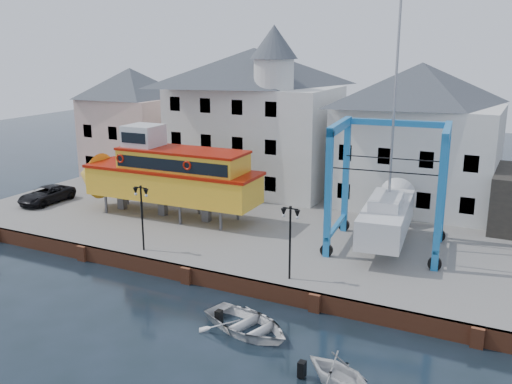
% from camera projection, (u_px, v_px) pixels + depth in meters
% --- Properties ---
extents(ground, '(140.00, 140.00, 0.00)m').
position_uv_depth(ground, '(187.00, 283.00, 33.39)').
color(ground, black).
rests_on(ground, ground).
extents(hardstanding, '(44.00, 22.00, 1.00)m').
position_uv_depth(hardstanding, '(268.00, 223.00, 42.76)').
color(hardstanding, slate).
rests_on(hardstanding, ground).
extents(quay_wall, '(44.00, 0.47, 1.00)m').
position_uv_depth(quay_wall, '(188.00, 275.00, 33.35)').
color(quay_wall, brown).
rests_on(quay_wall, ground).
extents(building_pink, '(8.00, 7.00, 10.30)m').
position_uv_depth(building_pink, '(132.00, 122.00, 55.19)').
color(building_pink, '#C2A695').
rests_on(building_pink, hardstanding).
extents(building_white_main, '(14.00, 8.30, 14.00)m').
position_uv_depth(building_white_main, '(255.00, 117.00, 49.51)').
color(building_white_main, silver).
rests_on(building_white_main, hardstanding).
extents(building_white_right, '(12.00, 8.00, 11.20)m').
position_uv_depth(building_white_right, '(418.00, 136.00, 44.18)').
color(building_white_right, silver).
rests_on(building_white_right, hardstanding).
extents(lamp_post_left, '(1.12, 0.32, 4.20)m').
position_uv_depth(lamp_post_left, '(141.00, 201.00, 35.10)').
color(lamp_post_left, black).
rests_on(lamp_post_left, hardstanding).
extents(lamp_post_right, '(1.12, 0.32, 4.20)m').
position_uv_depth(lamp_post_right, '(290.00, 224.00, 30.75)').
color(lamp_post_right, black).
rests_on(lamp_post_right, hardstanding).
extents(tour_boat, '(15.62, 4.19, 6.75)m').
position_uv_depth(tour_boat, '(162.00, 174.00, 42.34)').
color(tour_boat, '#59595E').
rests_on(tour_boat, hardstanding).
extents(travel_lift, '(7.71, 10.32, 15.24)m').
position_uv_depth(travel_lift, '(389.00, 206.00, 36.34)').
color(travel_lift, '#1A6EAA').
rests_on(travel_lift, hardstanding).
extents(van, '(2.26, 4.85, 1.34)m').
position_uv_depth(van, '(46.00, 195.00, 46.24)').
color(van, black).
rests_on(van, hardstanding).
extents(motorboat_b, '(5.70, 4.76, 1.01)m').
position_uv_depth(motorboat_b, '(247.00, 331.00, 27.83)').
color(motorboat_b, silver).
rests_on(motorboat_b, ground).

